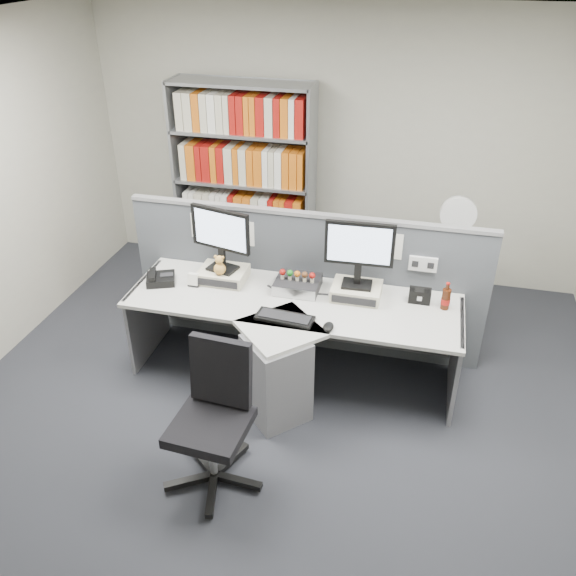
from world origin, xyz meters
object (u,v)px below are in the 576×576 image
(cola_bottle, at_px, (446,299))
(shelving_unit, at_px, (244,185))
(monitor_left, at_px, (221,234))
(filing_cabinet, at_px, (447,285))
(desk, at_px, (286,343))
(desk_calendar, at_px, (194,280))
(desk_phone, at_px, (160,279))
(desk_fan, at_px, (458,218))
(office_chair, at_px, (215,413))
(desktop_pc, at_px, (298,284))
(keyboard, at_px, (285,318))
(speaker, at_px, (420,296))
(monitor_right, at_px, (359,249))
(mouse, at_px, (328,327))

(cola_bottle, relative_size, shelving_unit, 0.11)
(monitor_left, relative_size, filing_cabinet, 0.75)
(desk, bearing_deg, cola_bottle, 18.05)
(desk_calendar, distance_m, filing_cabinet, 2.38)
(monitor_left, relative_size, desk_calendar, 4.81)
(desk_phone, distance_m, desk_fan, 2.61)
(filing_cabinet, height_order, office_chair, office_chair)
(desk, relative_size, desktop_pc, 7.47)
(desk, xyz_separation_m, keyboard, (0.00, -0.06, 0.28))
(desk_phone, bearing_deg, cola_bottle, 3.91)
(monitor_left, height_order, filing_cabinet, monitor_left)
(desk, relative_size, desk_fan, 4.88)
(cola_bottle, xyz_separation_m, shelving_unit, (-2.05, 1.47, 0.17))
(cola_bottle, bearing_deg, office_chair, -136.44)
(office_chair, bearing_deg, desk_phone, 127.02)
(keyboard, distance_m, speaker, 1.07)
(shelving_unit, height_order, desk_fan, shelving_unit)
(desk_calendar, relative_size, speaker, 0.66)
(speaker, bearing_deg, shelving_unit, 142.49)
(desk, relative_size, office_chair, 2.63)
(desk_phone, distance_m, shelving_unit, 1.66)
(monitor_right, xyz_separation_m, desktop_pc, (-0.47, -0.00, -0.37))
(desktop_pc, height_order, desk_phone, desk_phone)
(monitor_right, height_order, desk_calendar, monitor_right)
(office_chair, bearing_deg, shelving_unit, 103.33)
(desktop_pc, xyz_separation_m, cola_bottle, (1.15, -0.01, 0.04))
(shelving_unit, xyz_separation_m, desk_fan, (2.10, -0.45, 0.06))
(shelving_unit, bearing_deg, keyboard, -64.69)
(desk_phone, relative_size, office_chair, 0.29)
(monitor_right, relative_size, desk_calendar, 4.86)
(desk_fan, distance_m, office_chair, 2.80)
(cola_bottle, bearing_deg, speaker, 165.29)
(desk, height_order, desk_fan, desk_fan)
(keyboard, distance_m, desk_fan, 1.91)
(monitor_right, distance_m, office_chair, 1.62)
(shelving_unit, xyz_separation_m, filing_cabinet, (2.10, -0.45, -0.63))
(desktop_pc, bearing_deg, desk_phone, -171.77)
(speaker, xyz_separation_m, office_chair, (-1.19, -1.37, -0.25))
(mouse, distance_m, speaker, 0.82)
(filing_cabinet, xyz_separation_m, office_chair, (-1.44, -2.34, 0.18))
(desk, relative_size, speaker, 15.61)
(monitor_right, height_order, desk_phone, monitor_right)
(desk_fan, bearing_deg, desk, -130.62)
(desk, relative_size, desk_calendar, 23.67)
(desk, relative_size, monitor_right, 4.87)
(monitor_right, bearing_deg, speaker, 4.84)
(mouse, distance_m, desk_fan, 1.77)
(desk_calendar, bearing_deg, mouse, -16.90)
(desk_phone, height_order, desk_calendar, desk_calendar)
(mouse, height_order, desk_calendar, desk_calendar)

